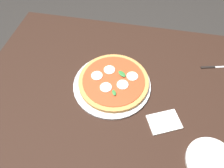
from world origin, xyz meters
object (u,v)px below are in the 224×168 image
object	(u,v)px
serving_tray	(112,84)
plate_white	(212,163)
napkin	(164,122)
dining_table	(108,106)
pizza	(114,81)
knife	(214,67)

from	to	relation	value
serving_tray	plate_white	xyz separation A→B (m)	(-0.43, 0.28, 0.00)
serving_tray	napkin	size ratio (longest dim) A/B	2.79
dining_table	serving_tray	size ratio (longest dim) A/B	3.45
pizza	plate_white	world-z (taller)	pizza
dining_table	napkin	distance (m)	0.29
dining_table	serving_tray	distance (m)	0.12
serving_tray	plate_white	bearing A→B (deg)	147.09
serving_tray	pizza	world-z (taller)	pizza
serving_tray	knife	distance (m)	0.53
pizza	knife	xyz separation A→B (m)	(-0.48, -0.20, -0.02)
dining_table	serving_tray	world-z (taller)	serving_tray
dining_table	pizza	xyz separation A→B (m)	(-0.02, -0.07, 0.13)
plate_white	serving_tray	bearing A→B (deg)	-32.91
pizza	napkin	world-z (taller)	pizza
dining_table	napkin	bearing A→B (deg)	161.39
serving_tray	plate_white	size ratio (longest dim) A/B	1.87
napkin	knife	xyz separation A→B (m)	(-0.23, -0.35, -0.00)
dining_table	serving_tray	xyz separation A→B (m)	(-0.01, -0.06, 0.11)
serving_tray	pizza	size ratio (longest dim) A/B	1.11
knife	pizza	bearing A→B (deg)	22.43
pizza	knife	distance (m)	0.52
serving_tray	knife	world-z (taller)	serving_tray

